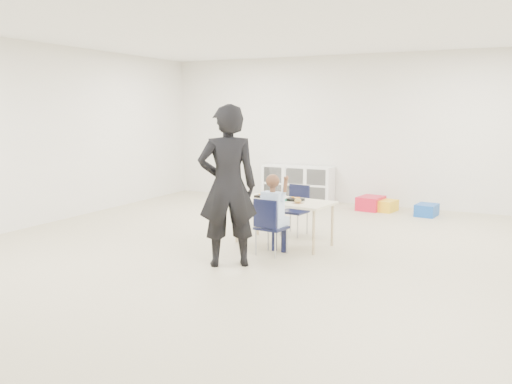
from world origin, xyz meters
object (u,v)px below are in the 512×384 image
at_px(child, 272,210).
at_px(adult, 228,186).
at_px(chair_near, 272,226).
at_px(cubby_shelf, 298,184).
at_px(table, 284,222).

height_order(child, adult, adult).
bearing_deg(adult, chair_near, -146.35).
height_order(chair_near, cubby_shelf, chair_near).
height_order(table, adult, adult).
xyz_separation_m(chair_near, adult, (-0.26, -0.65, 0.57)).
relative_size(table, cubby_shelf, 0.98).
relative_size(chair_near, child, 0.63).
xyz_separation_m(child, cubby_shelf, (-1.19, 3.84, -0.21)).
bearing_deg(adult, cubby_shelf, -112.94).
bearing_deg(chair_near, cubby_shelf, 114.68).
bearing_deg(chair_near, table, 105.43).
bearing_deg(cubby_shelf, adult, -78.26).
height_order(table, child, child).
distance_m(table, child, 0.62).
bearing_deg(table, cubby_shelf, 116.18).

